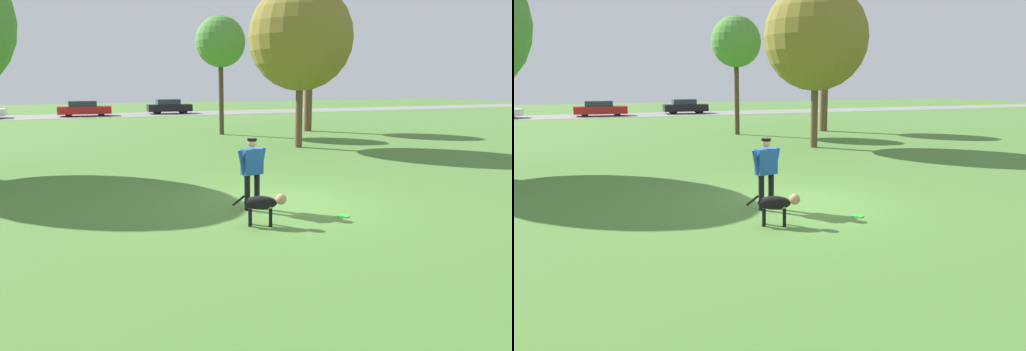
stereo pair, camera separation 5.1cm
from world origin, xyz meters
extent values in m
plane|color=#4C7A33|center=(0.00, 0.00, 0.00)|extent=(120.00, 120.00, 0.00)
cube|color=gray|center=(0.00, 33.45, 0.01)|extent=(120.00, 6.00, 0.01)
cylinder|color=black|center=(-0.73, -0.14, 0.40)|extent=(0.16, 0.16, 0.81)
cylinder|color=black|center=(-0.99, -0.19, 0.40)|extent=(0.16, 0.16, 0.81)
cube|color=#1E4C93|center=(-0.86, -0.17, 1.09)|extent=(0.51, 0.32, 0.57)
cylinder|color=#1E4C93|center=(-0.60, -0.11, 1.09)|extent=(0.22, 0.13, 0.58)
cylinder|color=#1E4C93|center=(-1.12, -0.22, 1.09)|extent=(0.22, 0.13, 0.58)
sphere|color=tan|center=(-0.86, -0.17, 1.51)|extent=(0.24, 0.24, 0.20)
cylinder|color=black|center=(-0.86, -0.17, 1.58)|extent=(0.25, 0.25, 0.06)
ellipsoid|color=black|center=(-1.15, -1.34, 0.47)|extent=(0.72, 0.52, 0.28)
ellipsoid|color=tan|center=(-0.99, -1.41, 0.42)|extent=(0.22, 0.24, 0.15)
sphere|color=tan|center=(-0.78, -1.51, 0.54)|extent=(0.29, 0.29, 0.22)
cylinder|color=black|center=(-0.93, -1.35, 0.16)|extent=(0.09, 0.09, 0.33)
cylinder|color=black|center=(-1.00, -1.49, 0.16)|extent=(0.09, 0.09, 0.33)
cylinder|color=black|center=(-1.31, -1.19, 0.16)|extent=(0.09, 0.09, 0.33)
cylinder|color=black|center=(-1.37, -1.33, 0.16)|extent=(0.09, 0.09, 0.33)
cylinder|color=black|center=(-1.55, -1.16, 0.51)|extent=(0.26, 0.15, 0.23)
cylinder|color=#33D838|center=(0.73, -1.43, 0.01)|extent=(0.26, 0.26, 0.02)
torus|color=#33D838|center=(0.73, -1.43, 0.01)|extent=(0.26, 0.26, 0.02)
cylinder|color=#4C3826|center=(3.26, 14.83, 1.99)|extent=(0.26, 0.26, 3.98)
sphere|color=#4C8938|center=(3.26, 14.83, 5.00)|extent=(2.71, 2.71, 2.71)
cylinder|color=brown|center=(8.62, 14.72, 1.98)|extent=(0.47, 0.47, 3.96)
sphere|color=olive|center=(8.62, 14.72, 5.11)|extent=(3.06, 3.06, 3.06)
cylinder|color=brown|center=(4.83, 8.58, 1.51)|extent=(0.31, 0.31, 3.03)
sphere|color=olive|center=(4.83, 8.58, 4.71)|extent=(4.49, 4.49, 4.49)
cube|color=red|center=(-3.29, 33.14, 0.53)|extent=(4.42, 2.01, 0.64)
cube|color=#232D38|center=(-3.42, 33.15, 1.08)|extent=(2.32, 1.67, 0.46)
cylinder|color=black|center=(-1.95, 33.89, 0.30)|extent=(0.60, 0.22, 0.60)
cylinder|color=black|center=(-2.01, 32.29, 0.30)|extent=(0.60, 0.22, 0.60)
cylinder|color=black|center=(-4.56, 33.99, 0.30)|extent=(0.60, 0.22, 0.60)
cylinder|color=black|center=(-4.62, 32.39, 0.30)|extent=(0.60, 0.22, 0.60)
cube|color=black|center=(4.22, 33.67, 0.55)|extent=(4.10, 1.80, 0.64)
cube|color=#232D38|center=(4.09, 33.67, 1.11)|extent=(2.15, 1.51, 0.48)
cylinder|color=black|center=(5.45, 34.35, 0.33)|extent=(0.67, 0.22, 0.66)
cylinder|color=black|center=(5.41, 32.92, 0.33)|extent=(0.67, 0.22, 0.66)
cylinder|color=black|center=(3.02, 34.43, 0.33)|extent=(0.67, 0.22, 0.66)
cylinder|color=black|center=(2.98, 32.99, 0.33)|extent=(0.67, 0.22, 0.66)
camera|label=1|loc=(-4.53, -9.43, 2.79)|focal=32.00mm
camera|label=2|loc=(-4.49, -9.45, 2.79)|focal=32.00mm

